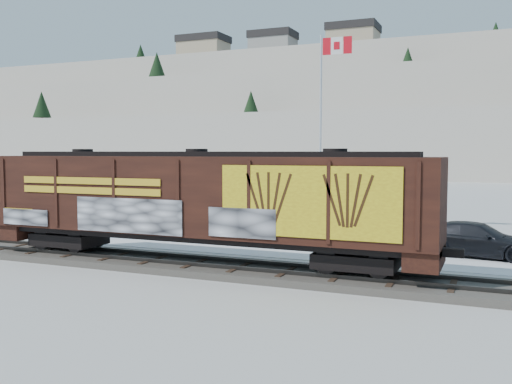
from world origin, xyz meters
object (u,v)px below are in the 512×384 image
at_px(flagpole, 322,160).
at_px(car_white, 201,227).
at_px(hopper_railcar, 197,199).
at_px(car_silver, 121,218).
at_px(car_dark, 477,239).

distance_m(flagpole, car_white, 8.66).
bearing_deg(hopper_railcar, car_silver, 140.74).
distance_m(flagpole, car_silver, 12.68).
height_order(flagpole, car_silver, flagpole).
bearing_deg(flagpole, car_white, -129.45).
bearing_deg(car_silver, hopper_railcar, -140.86).
bearing_deg(car_silver, car_white, -112.81).
bearing_deg(car_dark, flagpole, 66.44).
relative_size(flagpole, car_dark, 2.18).
bearing_deg(car_dark, hopper_railcar, 132.01).
relative_size(hopper_railcar, car_silver, 4.19).
bearing_deg(flagpole, car_dark, -30.54).
xyz_separation_m(car_white, car_dark, (13.94, 0.80, 0.06)).
bearing_deg(flagpole, car_silver, -156.49).
bearing_deg(car_white, car_silver, 66.22).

